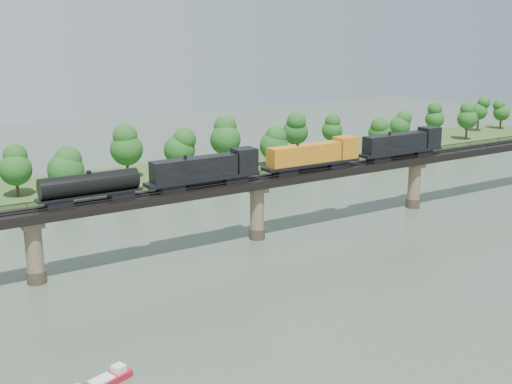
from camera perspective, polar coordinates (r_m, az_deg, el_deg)
ground at (r=97.15m, az=9.62°, el=-8.94°), size 400.00×400.00×0.00m
far_bank at (r=166.83m, az=-9.96°, el=1.33°), size 300.00×24.00×1.60m
bridge at (r=117.95m, az=0.09°, el=-1.65°), size 236.00×30.00×11.50m
bridge_superstructure at (r=116.34m, az=0.09°, el=1.35°), size 220.00×4.90×0.75m
far_treeline at (r=158.25m, az=-12.23°, el=3.47°), size 289.06×17.54×13.60m
freight_train at (r=118.29m, az=2.03°, el=2.80°), size 84.99×3.31×5.85m
motorboat at (r=75.75m, az=-12.96°, el=-15.87°), size 5.78×3.63×1.52m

